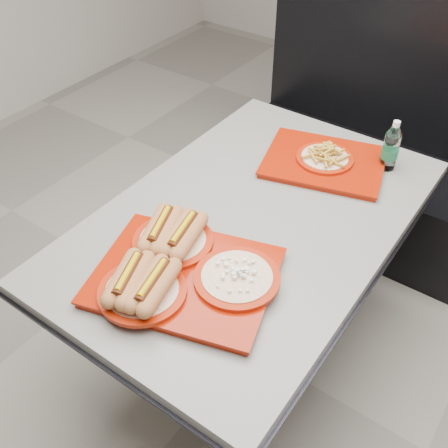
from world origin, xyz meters
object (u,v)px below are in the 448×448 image
Objects in this scene: tray_far at (324,159)px; water_bottle at (391,148)px; diner_table at (251,250)px; booth_bench at (366,155)px; tray_near at (178,268)px.

water_bottle reaches higher than tray_far.
diner_table is 0.64m from water_bottle.
booth_bench is at bearing 95.05° from tray_far.
booth_bench is (0.00, 1.09, -0.18)m from diner_table.
tray_near is at bearing -107.33° from water_bottle.
tray_near is 3.08× the size of water_bottle.
diner_table is at bearing -116.14° from water_bottle.
water_bottle is at bearing 63.86° from diner_table.
booth_bench is 1.51m from tray_near.
tray_near reaches higher than diner_table.
water_bottle is at bearing -65.00° from booth_bench.
water_bottle is (0.26, 0.53, 0.25)m from diner_table.
tray_far is (0.06, -0.68, 0.37)m from booth_bench.
tray_near is 0.95m from water_bottle.
diner_table is at bearing -98.42° from tray_far.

